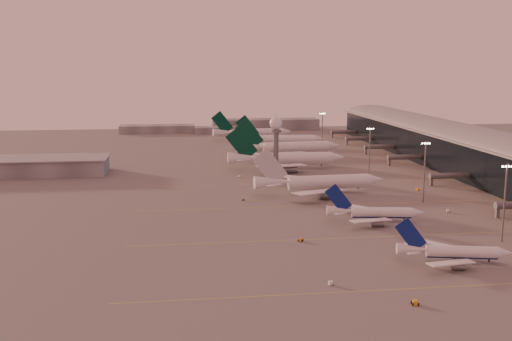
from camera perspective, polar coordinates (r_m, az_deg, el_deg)
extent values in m
plane|color=#5D5B5B|center=(184.82, 6.39, -7.40)|extent=(700.00, 700.00, 0.00)
cube|color=gold|center=(163.96, 19.80, -10.28)|extent=(180.00, 0.25, 0.02)
cube|color=gold|center=(202.84, 14.02, -6.05)|extent=(180.00, 0.25, 0.02)
cube|color=gold|center=(243.83, 10.19, -3.16)|extent=(180.00, 0.25, 0.02)
cube|color=gold|center=(286.03, 7.49, -1.11)|extent=(180.00, 0.25, 0.02)
cube|color=gold|center=(333.78, 5.30, 0.56)|extent=(180.00, 0.25, 0.02)
cube|color=black|center=(322.26, 20.59, 1.22)|extent=(36.00, 360.00, 18.00)
cylinder|color=slate|center=(321.08, 20.69, 2.80)|extent=(10.08, 360.00, 10.08)
cube|color=slate|center=(321.06, 20.69, 2.84)|extent=(40.00, 362.00, 0.80)
cube|color=slate|center=(235.84, 22.01, -3.67)|extent=(1.20, 1.20, 4.40)
cylinder|color=slate|center=(290.20, 18.20, -0.47)|extent=(22.00, 2.80, 2.80)
cube|color=slate|center=(286.47, 16.37, -0.98)|extent=(1.20, 1.20, 4.40)
cylinder|color=slate|center=(340.78, 14.17, 1.25)|extent=(22.00, 2.80, 2.80)
cube|color=slate|center=(337.61, 12.58, 0.84)|extent=(1.20, 1.20, 4.40)
cylinder|color=slate|center=(379.72, 11.86, 2.24)|extent=(22.00, 2.80, 2.80)
cube|color=slate|center=(376.87, 10.41, 1.87)|extent=(1.20, 1.20, 4.40)
cylinder|color=slate|center=(419.24, 9.98, 3.03)|extent=(22.00, 2.80, 2.80)
cube|color=slate|center=(416.67, 8.66, 2.71)|extent=(1.20, 1.20, 4.40)
cylinder|color=slate|center=(457.30, 8.50, 3.66)|extent=(22.00, 2.80, 2.80)
cube|color=slate|center=(454.94, 7.28, 3.37)|extent=(1.20, 1.20, 4.40)
cube|color=slate|center=(324.54, -21.06, 0.35)|extent=(80.00, 25.00, 8.00)
cube|color=slate|center=(323.90, -21.11, 1.08)|extent=(82.00, 27.00, 0.60)
cylinder|color=slate|center=(298.22, 1.90, 1.58)|extent=(2.60, 2.60, 22.00)
cylinder|color=slate|center=(296.72, 1.91, 3.77)|extent=(5.20, 5.20, 1.20)
sphere|color=white|center=(296.30, 1.92, 4.52)|extent=(6.40, 6.40, 6.40)
cylinder|color=slate|center=(295.96, 1.92, 5.24)|extent=(0.16, 0.16, 2.00)
cylinder|color=slate|center=(203.10, 22.59, -2.87)|extent=(0.56, 0.56, 25.00)
cube|color=slate|center=(200.89, 22.82, 0.46)|extent=(3.60, 0.25, 0.25)
sphere|color=#FFEABF|center=(200.20, 22.44, 0.34)|extent=(0.56, 0.56, 0.56)
sphere|color=#FFEABF|center=(200.70, 22.69, 0.35)|extent=(0.56, 0.56, 0.56)
sphere|color=#FFEABF|center=(201.20, 22.94, 0.35)|extent=(0.56, 0.56, 0.56)
sphere|color=#FFEABF|center=(201.71, 23.18, 0.36)|extent=(0.56, 0.56, 0.56)
cylinder|color=slate|center=(249.97, 15.75, -0.14)|extent=(0.56, 0.56, 25.00)
cube|color=slate|center=(248.17, 15.88, 2.59)|extent=(3.60, 0.25, 0.25)
sphere|color=#FFEABF|center=(247.64, 15.56, 2.50)|extent=(0.56, 0.56, 0.56)
sphere|color=#FFEABF|center=(248.03, 15.77, 2.50)|extent=(0.56, 0.56, 0.56)
sphere|color=#FFEABF|center=(248.42, 15.98, 2.50)|extent=(0.56, 0.56, 0.56)
sphere|color=#FFEABF|center=(248.82, 16.20, 2.50)|extent=(0.56, 0.56, 0.56)
cylinder|color=slate|center=(299.02, 10.76, 1.72)|extent=(0.56, 0.56, 25.00)
cube|color=slate|center=(297.52, 10.84, 4.00)|extent=(3.60, 0.25, 0.25)
sphere|color=#FFEABF|center=(297.10, 10.56, 3.93)|extent=(0.56, 0.56, 0.56)
sphere|color=#FFEABF|center=(297.41, 10.74, 3.93)|extent=(0.56, 0.56, 0.56)
sphere|color=#FFEABF|center=(297.72, 10.93, 3.93)|extent=(0.56, 0.56, 0.56)
sphere|color=#FFEABF|center=(298.03, 11.11, 3.93)|extent=(0.56, 0.56, 0.56)
cylinder|color=slate|center=(384.34, 6.32, 3.69)|extent=(0.56, 0.56, 25.00)
cube|color=slate|center=(383.17, 6.36, 5.47)|extent=(3.60, 0.25, 0.25)
sphere|color=#FFEABF|center=(382.85, 6.14, 5.41)|extent=(0.56, 0.56, 0.56)
sphere|color=#FFEABF|center=(383.09, 6.28, 5.41)|extent=(0.56, 0.56, 0.56)
sphere|color=#FFEABF|center=(383.33, 6.43, 5.41)|extent=(0.56, 0.56, 0.56)
sphere|color=#FFEABF|center=(383.56, 6.57, 5.41)|extent=(0.56, 0.56, 0.56)
cube|color=slate|center=(494.08, -9.38, 3.94)|extent=(60.00, 18.00, 6.00)
cube|color=slate|center=(508.80, 0.86, 4.43)|extent=(90.00, 20.00, 9.00)
cube|color=slate|center=(485.00, -3.49, 3.89)|extent=(40.00, 15.00, 5.00)
cylinder|color=white|center=(180.05, 19.03, -7.48)|extent=(20.04, 7.63, 3.37)
cylinder|color=navy|center=(180.27, 19.01, -7.71)|extent=(19.45, 6.62, 2.43)
cone|color=white|center=(183.23, 22.64, -7.41)|extent=(4.48, 4.13, 3.37)
cone|color=white|center=(177.09, 14.58, -7.39)|extent=(8.83, 5.11, 3.37)
cube|color=white|center=(171.44, 18.07, -8.52)|extent=(14.68, 6.98, 1.06)
cylinder|color=gray|center=(174.28, 18.69, -8.78)|extent=(4.22, 2.98, 2.19)
cube|color=gray|center=(173.98, 18.70, -8.48)|extent=(0.31, 0.27, 1.35)
cube|color=white|center=(186.86, 16.96, -6.91)|extent=(13.02, 11.84, 1.06)
cylinder|color=gray|center=(185.99, 17.79, -7.53)|extent=(4.22, 2.98, 2.19)
cube|color=gray|center=(185.71, 17.81, -7.25)|extent=(0.31, 0.27, 1.35)
cube|color=navy|center=(175.83, 14.51, -6.10)|extent=(9.09, 2.33, 10.04)
cube|color=white|center=(173.47, 14.79, -7.75)|extent=(4.06, 2.28, 0.22)
cube|color=white|center=(180.68, 14.40, -7.00)|extent=(3.89, 3.51, 0.22)
cylinder|color=black|center=(182.68, 21.30, -8.13)|extent=(0.44, 0.44, 0.89)
cylinder|color=black|center=(182.16, 18.35, -7.98)|extent=(1.05, 0.65, 0.98)
cylinder|color=black|center=(178.55, 18.63, -8.36)|extent=(1.05, 0.65, 0.98)
cylinder|color=white|center=(217.64, 11.88, -4.05)|extent=(21.47, 7.08, 3.60)
cylinder|color=navy|center=(217.84, 11.87, -4.26)|extent=(20.88, 6.01, 2.59)
cone|color=white|center=(220.13, 15.13, -4.03)|extent=(4.64, 4.24, 3.60)
cone|color=white|center=(215.50, 7.93, -3.94)|extent=(9.35, 5.03, 3.60)
cube|color=white|center=(208.50, 10.86, -4.82)|extent=(15.65, 8.20, 1.13)
cylinder|color=gray|center=(211.32, 11.46, -5.10)|extent=(4.43, 2.99, 2.34)
cube|color=gray|center=(211.06, 11.47, -4.84)|extent=(0.32, 0.28, 1.44)
cube|color=white|center=(225.49, 10.19, -3.66)|extent=(14.30, 12.15, 1.13)
cylinder|color=gray|center=(224.25, 10.91, -4.19)|extent=(4.43, 2.99, 2.34)
cube|color=gray|center=(224.01, 10.92, -3.94)|extent=(0.32, 0.28, 1.44)
cube|color=navy|center=(214.42, 7.84, -2.79)|extent=(9.81, 1.97, 10.74)
cube|color=white|center=(211.53, 8.05, -4.19)|extent=(4.36, 2.63, 0.24)
cube|color=white|center=(219.44, 7.84, -3.66)|extent=(4.23, 3.63, 0.24)
cylinder|color=black|center=(219.75, 13.93, -4.66)|extent=(0.47, 0.47, 0.95)
cylinder|color=black|center=(219.95, 11.33, -4.53)|extent=(1.11, 0.64, 1.04)
cylinder|color=black|center=(215.97, 11.50, -4.81)|extent=(1.11, 0.64, 1.04)
cylinder|color=white|center=(261.61, 6.93, -1.30)|extent=(36.03, 7.69, 5.59)
cylinder|color=white|center=(261.86, 6.93, -1.57)|extent=(35.22, 6.09, 4.02)
cone|color=white|center=(268.80, 11.27, -1.11)|extent=(7.24, 5.99, 5.59)
cone|color=white|center=(254.99, 1.49, -1.37)|extent=(15.30, 6.46, 5.59)
cube|color=white|center=(245.37, 6.04, -2.28)|extent=(25.01, 18.44, 1.66)
cylinder|color=gray|center=(250.40, 6.74, -2.57)|extent=(7.12, 4.03, 3.63)
cube|color=gray|center=(250.12, 6.75, -2.29)|extent=(0.28, 0.24, 2.23)
cube|color=white|center=(273.36, 4.24, -0.96)|extent=(25.81, 16.10, 1.66)
cylinder|color=gray|center=(271.63, 5.31, -1.54)|extent=(7.12, 4.03, 3.63)
cube|color=gray|center=(271.38, 5.31, -1.27)|extent=(0.28, 0.24, 2.23)
cube|color=#B8BAC0|center=(253.59, 1.33, 0.09)|extent=(15.48, 1.23, 16.58)
cube|color=white|center=(248.28, 1.76, -1.65)|extent=(7.30, 5.66, 0.23)
cube|color=white|center=(261.53, 1.11, -1.04)|extent=(7.39, 5.06, 0.23)
cylinder|color=black|center=(266.70, 9.70, -1.90)|extent=(0.45, 0.45, 0.90)
cylinder|color=black|center=(263.30, 6.19, -1.96)|extent=(1.02, 0.51, 0.99)
cylinder|color=black|center=(259.60, 6.44, -2.14)|extent=(1.02, 0.51, 0.99)
cylinder|color=white|center=(319.65, 3.68, 0.95)|extent=(38.81, 6.39, 6.26)
cylinder|color=white|center=(319.88, 3.68, 0.70)|extent=(38.02, 4.64, 4.50)
cone|color=white|center=(324.78, 7.70, 1.03)|extent=(7.53, 6.28, 6.26)
cone|color=white|center=(315.53, -1.23, 0.99)|extent=(16.29, 6.31, 6.26)
cube|color=white|center=(302.32, 2.48, 0.22)|extent=(27.95, 18.90, 1.85)
cylinder|color=gray|center=(307.33, 3.23, -0.11)|extent=(7.52, 4.09, 4.07)
cube|color=gray|center=(307.06, 3.23, 0.16)|extent=(0.32, 0.27, 2.50)
cube|color=white|center=(334.08, 1.55, 1.18)|extent=(27.90, 19.06, 1.85)
cylinder|color=gray|center=(331.49, 2.46, 0.65)|extent=(7.52, 4.09, 4.07)
cube|color=gray|center=(331.25, 2.46, 0.91)|extent=(0.32, 0.27, 2.50)
cube|color=#023221|center=(314.34, -1.38, 2.33)|extent=(17.21, 0.44, 18.51)
cube|color=white|center=(308.11, -1.14, 0.80)|extent=(7.98, 5.80, 0.27)
cube|color=white|center=(322.85, -1.42, 1.23)|extent=(7.98, 5.84, 0.27)
cylinder|color=black|center=(323.37, 6.24, 0.32)|extent=(0.54, 0.54, 1.08)
cylinder|color=black|center=(322.01, 3.05, 0.34)|extent=(1.19, 0.54, 1.19)
cylinder|color=black|center=(317.42, 3.20, 0.19)|extent=(1.19, 0.54, 1.19)
cylinder|color=white|center=(362.40, 3.83, 2.06)|extent=(39.75, 9.01, 6.36)
cylinder|color=white|center=(362.61, 3.83, 1.83)|extent=(38.84, 7.18, 4.58)
cone|color=white|center=(369.19, 7.36, 2.15)|extent=(8.04, 6.86, 6.36)
cone|color=white|center=(356.08, -0.52, 2.06)|extent=(16.92, 7.46, 6.36)
cube|color=white|center=(344.27, 2.98, 1.45)|extent=(27.80, 20.74, 1.88)
cylinder|color=gray|center=(349.62, 3.59, 1.14)|extent=(7.89, 4.64, 4.13)
cube|color=gray|center=(349.39, 3.59, 1.39)|extent=(0.35, 0.30, 2.54)
cube|color=white|center=(376.14, 1.74, 2.20)|extent=(28.82, 17.75, 1.88)
cylinder|color=gray|center=(373.85, 2.60, 1.74)|extent=(7.89, 4.64, 4.13)
cube|color=gray|center=(373.64, 2.60, 1.97)|extent=(0.35, 0.30, 2.54)
cube|color=#023221|center=(354.93, -0.65, 3.27)|extent=(17.47, 1.57, 18.81)
cube|color=white|center=(348.59, -0.33, 1.91)|extent=(8.04, 6.28, 0.27)
cube|color=white|center=(363.43, -0.79, 2.25)|extent=(8.14, 5.52, 0.27)
cylinder|color=black|center=(367.14, 6.08, 1.51)|extent=(0.55, 0.55, 1.10)
cylinder|color=black|center=(364.47, 3.24, 1.49)|extent=(1.24, 0.63, 1.21)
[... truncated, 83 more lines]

